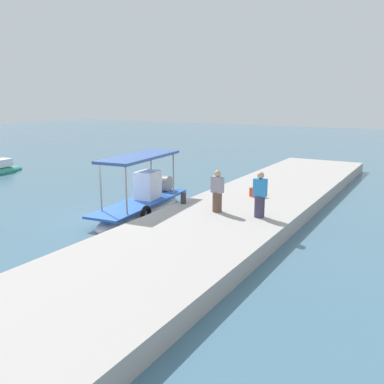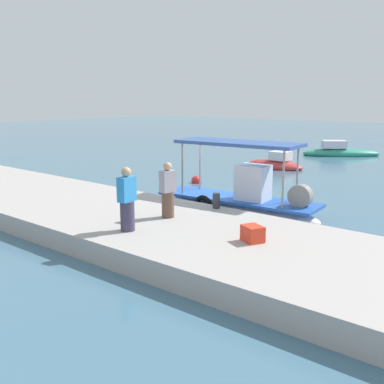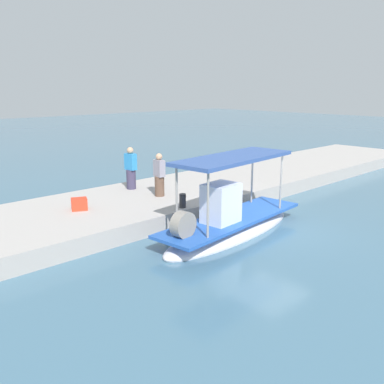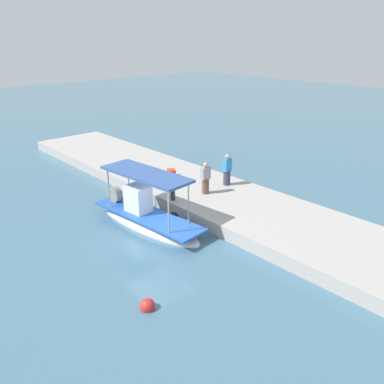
# 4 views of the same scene
# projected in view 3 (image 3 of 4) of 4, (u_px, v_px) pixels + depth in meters

# --- Properties ---
(ground_plane) EXTENTS (120.00, 120.00, 0.00)m
(ground_plane) POSITION_uv_depth(u_px,v_px,m) (269.00, 228.00, 14.89)
(ground_plane) COLOR #436A82
(dock_quay) EXTENTS (36.00, 5.19, 0.61)m
(dock_quay) POSITION_uv_depth(u_px,v_px,m) (180.00, 195.00, 18.13)
(dock_quay) COLOR #ABA49F
(dock_quay) RESTS_ON ground_plane
(main_fishing_boat) EXTENTS (6.50, 2.20, 2.99)m
(main_fishing_boat) POSITION_uv_depth(u_px,v_px,m) (230.00, 222.00, 14.09)
(main_fishing_boat) COLOR silver
(main_fishing_boat) RESTS_ON ground_plane
(fisherman_near_bollard) EXTENTS (0.42, 0.51, 1.70)m
(fisherman_near_bollard) POSITION_uv_depth(u_px,v_px,m) (159.00, 177.00, 16.59)
(fisherman_near_bollard) COLOR brown
(fisherman_near_bollard) RESTS_ON dock_quay
(fisherman_by_crate) EXTENTS (0.43, 0.52, 1.77)m
(fisherman_by_crate) POSITION_uv_depth(u_px,v_px,m) (131.00, 170.00, 17.75)
(fisherman_by_crate) COLOR #3D3753
(fisherman_by_crate) RESTS_ON dock_quay
(mooring_bollard) EXTENTS (0.24, 0.24, 0.50)m
(mooring_bollard) POSITION_uv_depth(u_px,v_px,m) (183.00, 201.00, 15.11)
(mooring_bollard) COLOR #2D2D33
(mooring_bollard) RESTS_ON dock_quay
(cargo_crate) EXTENTS (0.67, 0.62, 0.41)m
(cargo_crate) POSITION_uv_depth(u_px,v_px,m) (79.00, 204.00, 14.83)
(cargo_crate) COLOR red
(cargo_crate) RESTS_ON dock_quay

